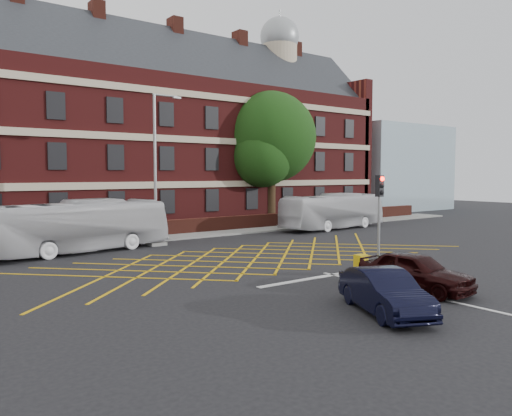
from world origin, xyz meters
TOP-DOWN VIEW (x-y plane):
  - ground at (0.00, 0.00)m, footprint 120.00×120.00m
  - victorian_building at (0.25, 22.00)m, footprint 51.00×12.17m
  - boundary_wall at (0.00, 13.00)m, footprint 56.00×0.50m
  - far_pavement at (0.00, 12.00)m, footprint 60.00×3.00m
  - glass_block at (34.00, 21.00)m, footprint 14.00×10.00m
  - box_junction_hatching at (0.00, 2.00)m, footprint 8.22×8.22m
  - stop_line at (0.00, -3.50)m, footprint 8.00×0.30m
  - centre_line at (0.00, -10.00)m, footprint 0.15×14.00m
  - bus_left at (-6.90, 9.21)m, footprint 10.68×3.94m
  - bus_right at (12.96, 9.18)m, footprint 10.11×3.06m
  - car_navy at (-2.96, -8.63)m, footprint 3.04×4.36m
  - car_maroon at (0.34, -7.38)m, footprint 2.04×4.42m
  - deciduous_tree at (12.15, 16.13)m, footprint 8.10×8.00m
  - traffic_light_near at (2.25, -4.11)m, footprint 0.70×0.70m
  - street_lamp at (-2.09, 9.25)m, footprint 2.25×1.00m
  - utility_cabinet at (0.93, -4.24)m, footprint 0.49×0.41m

SIDE VIEW (x-z plane):
  - ground at x=0.00m, z-range 0.00..0.00m
  - box_junction_hatching at x=0.00m, z-range 0.00..0.02m
  - stop_line at x=0.00m, z-range 0.00..0.02m
  - centre_line at x=0.00m, z-range 0.00..0.02m
  - far_pavement at x=0.00m, z-range 0.00..0.12m
  - utility_cabinet at x=0.93m, z-range 0.00..0.89m
  - boundary_wall at x=0.00m, z-range 0.00..1.10m
  - car_navy at x=-2.96m, z-range 0.00..1.36m
  - car_maroon at x=0.34m, z-range 0.00..1.47m
  - bus_right at x=12.96m, z-range 0.00..2.78m
  - bus_left at x=-6.90m, z-range 0.00..2.91m
  - traffic_light_near at x=2.25m, z-range -0.37..3.90m
  - street_lamp at x=-2.09m, z-range -1.41..7.71m
  - glass_block at x=34.00m, z-range 0.00..10.00m
  - deciduous_tree at x=12.15m, z-range 1.22..12.78m
  - victorian_building at x=0.25m, z-range -2.36..18.04m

